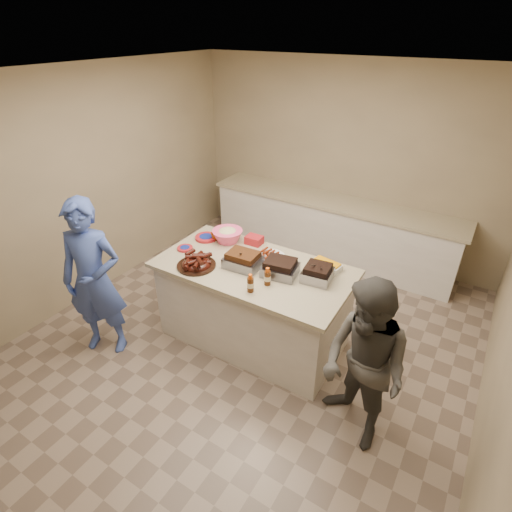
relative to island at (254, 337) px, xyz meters
The scene contains 20 objects.
room 0.09m from the island, 93.91° to the right, with size 4.50×5.00×2.70m, color #9A8968, non-canonical shape.
back_counter 2.16m from the island, 90.16° to the left, with size 3.60×0.64×0.90m, color silver, non-canonical shape.
island is the anchor object (origin of this frame).
rib_platter 1.09m from the island, 149.24° to the right, with size 0.39×0.39×0.16m, color #3C1109, non-canonical shape.
pulled_pork_tray 0.94m from the island, 147.60° to the right, with size 0.35×0.26×0.11m, color #47230F.
brisket_tray 0.98m from the island, ahead, with size 0.33×0.27×0.10m, color black.
roasting_pan 1.14m from the island, 10.78° to the left, with size 0.27×0.27×0.11m, color gray.
coleslaw_bowl 1.11m from the island, 150.21° to the left, with size 0.34×0.34×0.23m, color #F74B7F, non-canonical shape.
sausage_plate 0.97m from the island, 78.86° to the left, with size 0.30×0.30×0.05m, color silver.
mac_cheese_dish 1.17m from the island, 27.89° to the left, with size 0.30×0.22×0.08m, color #F3A104.
bbq_bottle_a 1.02m from the island, 61.48° to the right, with size 0.06×0.06×0.18m, color #441F09.
bbq_bottle_b 0.99m from the island, 35.20° to the right, with size 0.06×0.06×0.18m, color #441F09.
mustard_bottle 0.98m from the island, 159.90° to the left, with size 0.04×0.04×0.12m, color yellow.
sauce_bowl 0.95m from the island, 101.27° to the left, with size 0.14×0.04×0.14m, color silver.
plate_stack_large 1.23m from the island, 163.75° to the left, with size 0.25×0.25×0.03m, color maroon.
plate_stack_small 1.24m from the island, behind, with size 0.17×0.17×0.02m, color maroon.
plastic_cup 1.18m from the island, 158.89° to the left, with size 0.09×0.09×0.09m, color #A74E08.
basket_stack 1.05m from the island, 121.04° to the left, with size 0.18×0.14×0.09m, color maroon.
guest_blue 1.58m from the island, 144.05° to the right, with size 0.62×1.70×0.41m, color #3C54A7.
guest_gray 1.46m from the island, 22.14° to the right, with size 0.74×1.52×0.58m, color #4C4943.
Camera 1 is at (1.82, -2.78, 3.06)m, focal length 28.00 mm.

